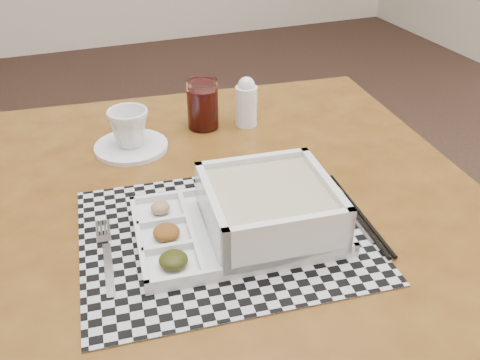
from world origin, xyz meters
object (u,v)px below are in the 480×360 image
object	(u,v)px
juice_glass	(203,106)
creamer_bottle	(246,102)
dining_table	(214,231)
serving_tray	(260,214)
cup	(129,128)

from	to	relation	value
juice_glass	creamer_bottle	bearing A→B (deg)	-12.97
dining_table	juice_glass	world-z (taller)	juice_glass
serving_tray	creamer_bottle	world-z (taller)	creamer_bottle
juice_glass	creamer_bottle	xyz separation A→B (m)	(0.09, -0.02, 0.00)
cup	creamer_bottle	size ratio (longest dim) A/B	0.74
cup	creamer_bottle	xyz separation A→B (m)	(0.26, 0.02, 0.01)
creamer_bottle	dining_table	bearing A→B (deg)	-122.71
dining_table	serving_tray	distance (m)	0.17
serving_tray	creamer_bottle	xyz separation A→B (m)	(0.12, 0.38, 0.02)
cup	creamer_bottle	bearing A→B (deg)	0.80
serving_tray	creamer_bottle	distance (m)	0.40
cup	juice_glass	size ratio (longest dim) A/B	0.74
serving_tray	juice_glass	world-z (taller)	juice_glass
dining_table	serving_tray	world-z (taller)	serving_tray
juice_glass	creamer_bottle	distance (m)	0.10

